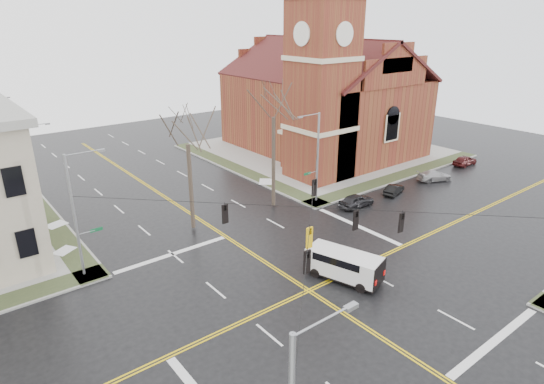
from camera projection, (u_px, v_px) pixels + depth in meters
ground at (309, 291)px, 31.12m from camera, size 120.00×120.00×0.00m
sidewalks at (309, 290)px, 31.10m from camera, size 80.00×80.00×0.17m
road_markings at (309, 291)px, 31.12m from camera, size 100.00×100.00×0.01m
church at (322, 91)px, 60.60m from camera, size 24.28×27.48×27.50m
signal_pole_ne at (316, 155)px, 44.34m from camera, size 2.75×0.22×9.00m
signal_pole_nw at (77, 212)px, 31.28m from camera, size 2.75×0.22×9.00m
span_wires at (312, 207)px, 28.91m from camera, size 23.02×23.02×0.03m
traffic_signals at (318, 222)px, 28.69m from camera, size 8.21×8.26×1.30m
streetlight_north_a at (33, 162)px, 43.96m from camera, size 2.30×0.20×8.00m
cargo_van at (341, 263)px, 32.25m from camera, size 3.65×5.75×2.05m
parked_car_a at (356, 201)px, 44.76m from camera, size 3.94×1.66×1.33m
parked_car_b at (394, 189)px, 48.06m from camera, size 3.41×1.95×1.06m
parked_car_c at (434, 176)px, 52.05m from camera, size 4.40×3.10×1.18m
parked_car_d at (465, 160)px, 57.54m from camera, size 3.76×1.52×1.28m
tree_nw_near at (187, 139)px, 37.38m from camera, size 4.00×4.00×11.33m
tree_ne at (274, 111)px, 41.63m from camera, size 4.00×4.00×13.20m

